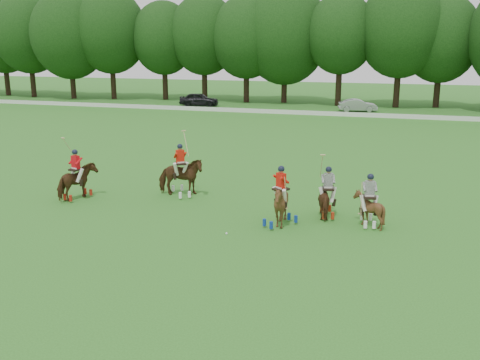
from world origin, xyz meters
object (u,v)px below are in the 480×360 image
(polo_stripe_b, at_px, (369,208))
(polo_ball, at_px, (227,233))
(car_mid, at_px, (358,105))
(polo_red_a, at_px, (77,181))
(polo_red_c, at_px, (281,204))
(polo_stripe_a, at_px, (327,199))
(polo_red_b, at_px, (181,177))
(car_left, at_px, (199,99))

(polo_stripe_b, bearing_deg, polo_ball, -151.92)
(car_mid, xyz_separation_m, polo_red_a, (-8.87, -38.75, 0.17))
(polo_red_a, height_order, polo_red_c, polo_red_a)
(polo_stripe_a, relative_size, polo_ball, 29.83)
(polo_stripe_a, height_order, polo_stripe_b, polo_stripe_a)
(polo_stripe_b, bearing_deg, polo_red_a, -179.11)
(polo_red_b, xyz_separation_m, polo_stripe_a, (7.08, -1.12, -0.16))
(polo_red_c, bearing_deg, car_mid, 91.39)
(polo_stripe_a, height_order, polo_ball, polo_stripe_a)
(polo_red_a, distance_m, polo_red_c, 9.87)
(polo_stripe_a, bearing_deg, car_left, 119.01)
(polo_red_b, relative_size, polo_stripe_b, 1.44)
(polo_red_b, bearing_deg, car_left, 110.75)
(car_mid, relative_size, polo_ball, 45.55)
(car_left, bearing_deg, polo_red_a, -174.79)
(polo_stripe_b, bearing_deg, polo_stripe_a, 159.14)
(car_left, xyz_separation_m, polo_stripe_a, (21.01, -37.89, -0.02))
(car_mid, distance_m, polo_ball, 41.21)
(car_left, relative_size, polo_red_a, 1.59)
(polo_stripe_a, relative_size, polo_stripe_b, 1.27)
(car_mid, relative_size, polo_red_c, 1.69)
(car_left, xyz_separation_m, car_mid, (18.48, 0.00, -0.11))
(car_left, height_order, polo_red_b, polo_red_b)
(car_left, height_order, polo_red_a, polo_red_a)
(car_mid, bearing_deg, car_left, 76.67)
(polo_red_b, distance_m, polo_red_c, 6.20)
(polo_red_b, distance_m, polo_ball, 5.92)
(car_mid, distance_m, polo_stripe_b, 38.78)
(polo_stripe_a, distance_m, polo_ball, 4.70)
(car_mid, bearing_deg, polo_stripe_a, 170.50)
(car_mid, distance_m, polo_red_b, 37.05)
(polo_red_b, bearing_deg, car_mid, 82.95)
(polo_red_b, xyz_separation_m, polo_ball, (3.82, -4.44, -0.87))
(car_mid, height_order, polo_ball, car_mid)
(car_mid, xyz_separation_m, polo_red_b, (-4.55, -36.77, 0.24))
(car_mid, distance_m, polo_stripe_a, 37.98)
(polo_ball, bearing_deg, car_left, 113.30)
(polo_red_c, relative_size, polo_stripe_b, 1.15)
(car_left, xyz_separation_m, polo_red_b, (13.93, -36.77, 0.14))
(car_mid, bearing_deg, polo_red_b, 159.62)
(polo_red_c, relative_size, polo_stripe_a, 0.90)
(polo_stripe_b, height_order, polo_ball, polo_stripe_b)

